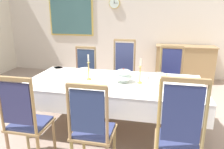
# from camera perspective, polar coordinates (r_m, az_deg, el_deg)

# --- Properties ---
(ground) EXTENTS (7.53, 6.07, 0.04)m
(ground) POSITION_cam_1_polar(r_m,az_deg,el_deg) (3.45, 0.28, -14.61)
(ground) COLOR gray
(back_wall) EXTENTS (7.53, 0.08, 3.15)m
(back_wall) POSITION_cam_1_polar(r_m,az_deg,el_deg) (5.99, 6.68, 14.67)
(back_wall) COLOR silver
(back_wall) RESTS_ON ground
(dining_table) EXTENTS (2.49, 1.15, 0.77)m
(dining_table) POSITION_cam_1_polar(r_m,az_deg,el_deg) (3.17, 0.45, -3.07)
(dining_table) COLOR #977F57
(dining_table) RESTS_ON ground
(tablecloth) EXTENTS (2.51, 1.17, 0.29)m
(tablecloth) POSITION_cam_1_polar(r_m,az_deg,el_deg) (3.17, 0.45, -2.85)
(tablecloth) COLOR white
(tablecloth) RESTS_ON dining_table
(chair_south_a) EXTENTS (0.44, 0.42, 1.12)m
(chair_south_a) POSITION_cam_1_polar(r_m,az_deg,el_deg) (2.68, -21.48, -10.94)
(chair_south_a) COLOR #978657
(chair_south_a) RESTS_ON ground
(chair_north_a) EXTENTS (0.44, 0.42, 1.07)m
(chair_north_a) POSITION_cam_1_polar(r_m,az_deg,el_deg) (4.32, -7.25, 0.31)
(chair_north_a) COLOR #9D8247
(chair_north_a) RESTS_ON ground
(chair_south_b) EXTENTS (0.44, 0.42, 1.10)m
(chair_south_b) POSITION_cam_1_polar(r_m,az_deg,el_deg) (2.37, -5.26, -13.70)
(chair_south_b) COLOR olive
(chair_south_b) RESTS_ON ground
(chair_north_b) EXTENTS (0.44, 0.42, 1.24)m
(chair_north_b) POSITION_cam_1_polar(r_m,az_deg,el_deg) (4.12, 2.91, 0.44)
(chair_north_b) COLOR #A5864B
(chair_north_b) RESTS_ON ground
(chair_south_c) EXTENTS (0.44, 0.42, 1.22)m
(chair_south_c) POSITION_cam_1_polar(r_m,az_deg,el_deg) (2.27, 16.88, -14.78)
(chair_south_c) COLOR #A47758
(chair_south_c) RESTS_ON ground
(chair_north_c) EXTENTS (0.44, 0.42, 1.15)m
(chair_north_c) POSITION_cam_1_polar(r_m,az_deg,el_deg) (4.08, 15.00, -0.72)
(chair_north_c) COLOR #A77C58
(chair_north_c) RESTS_ON ground
(soup_tureen) EXTENTS (0.25, 0.25, 0.21)m
(soup_tureen) POSITION_cam_1_polar(r_m,az_deg,el_deg) (3.09, 3.00, -0.22)
(soup_tureen) COLOR white
(soup_tureen) RESTS_ON tablecloth
(candlestick_west) EXTENTS (0.07, 0.07, 0.38)m
(candlestick_west) POSITION_cam_1_polar(r_m,az_deg,el_deg) (3.20, -6.11, 1.29)
(candlestick_west) COLOR gold
(candlestick_west) RESTS_ON tablecloth
(candlestick_east) EXTENTS (0.07, 0.07, 0.36)m
(candlestick_east) POSITION_cam_1_polar(r_m,az_deg,el_deg) (3.05, 7.33, 0.30)
(candlestick_east) COLOR gold
(candlestick_east) RESTS_ON tablecloth
(bowl_near_left) EXTENTS (0.18, 0.18, 0.04)m
(bowl_near_left) POSITION_cam_1_polar(r_m,az_deg,el_deg) (3.72, -7.18, 1.36)
(bowl_near_left) COLOR white
(bowl_near_left) RESTS_ON tablecloth
(bowl_near_right) EXTENTS (0.16, 0.16, 0.03)m
(bowl_near_right) POSITION_cam_1_polar(r_m,az_deg,el_deg) (3.53, 12.27, 0.15)
(bowl_near_right) COLOR white
(bowl_near_right) RESTS_ON tablecloth
(bowl_far_left) EXTENTS (0.18, 0.18, 0.04)m
(bowl_far_left) POSITION_cam_1_polar(r_m,az_deg,el_deg) (3.87, -13.80, 1.57)
(bowl_far_left) COLOR white
(bowl_far_left) RESTS_ON tablecloth
(spoon_primary) EXTENTS (0.03, 0.18, 0.01)m
(spoon_primary) POSITION_cam_1_polar(r_m,az_deg,el_deg) (3.79, -8.73, 1.31)
(spoon_primary) COLOR gold
(spoon_primary) RESTS_ON tablecloth
(spoon_secondary) EXTENTS (0.03, 0.18, 0.01)m
(spoon_secondary) POSITION_cam_1_polar(r_m,az_deg,el_deg) (3.56, 14.08, -0.03)
(spoon_secondary) COLOR gold
(spoon_secondary) RESTS_ON tablecloth
(sideboard) EXTENTS (1.44, 0.48, 0.90)m
(sideboard) POSITION_cam_1_polar(r_m,az_deg,el_deg) (5.83, 18.26, 2.74)
(sideboard) COLOR #9F7C50
(sideboard) RESTS_ON ground
(mounted_clock) EXTENTS (0.29, 0.06, 0.29)m
(mounted_clock) POSITION_cam_1_polar(r_m,az_deg,el_deg) (6.01, 0.63, 18.09)
(mounted_clock) COLOR #D1B251
(framed_painting) EXTENTS (1.26, 0.05, 1.34)m
(framed_painting) POSITION_cam_1_polar(r_m,az_deg,el_deg) (6.39, -10.68, 15.98)
(framed_painting) COLOR #D1B251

